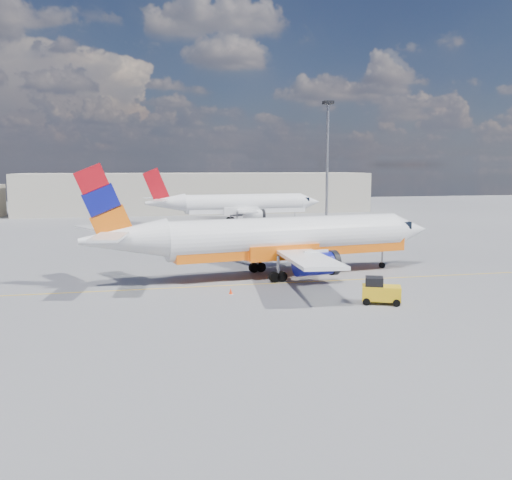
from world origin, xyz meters
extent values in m
plane|color=slate|center=(0.00, 0.00, 0.00)|extent=(240.00, 240.00, 0.00)
cube|color=yellow|center=(0.00, 3.00, 0.01)|extent=(70.00, 0.15, 0.01)
cube|color=#B5AE9B|center=(5.00, 75.00, 4.00)|extent=(70.00, 14.00, 8.00)
cylinder|color=white|center=(4.88, 6.09, 3.52)|extent=(21.79, 6.62, 3.33)
cone|color=white|center=(17.45, 8.06, 3.52)|extent=(4.38, 3.89, 3.33)
cone|color=white|center=(-9.14, 3.89, 3.87)|extent=(7.26, 4.18, 3.16)
cube|color=black|center=(16.10, 7.85, 4.06)|extent=(1.99, 2.48, 0.69)
cube|color=orange|center=(5.36, 6.16, 2.40)|extent=(21.70, 6.04, 1.17)
cube|color=white|center=(2.37, 12.63, 2.64)|extent=(7.46, 12.04, 0.79)
cube|color=white|center=(4.49, -0.91, 2.64)|extent=(4.16, 11.98, 0.79)
cylinder|color=navy|center=(4.68, 10.52, 1.71)|extent=(3.77, 2.38, 1.86)
cylinder|color=navy|center=(6.05, 1.81, 1.71)|extent=(3.77, 2.38, 1.86)
cylinder|color=black|center=(6.23, 10.76, 1.71)|extent=(0.80, 2.11, 2.06)
cylinder|color=black|center=(7.59, 2.05, 1.71)|extent=(0.80, 2.11, 2.06)
cube|color=orange|center=(-10.59, 3.66, 6.85)|extent=(4.59, 1.00, 6.11)
cube|color=white|center=(-11.08, 6.76, 4.50)|extent=(4.14, 5.34, 0.18)
cube|color=white|center=(-10.11, 0.57, 4.50)|extent=(2.90, 5.17, 0.18)
cylinder|color=gray|center=(14.55, 7.60, 1.22)|extent=(0.20, 0.20, 2.06)
cylinder|color=black|center=(14.55, 7.60, 0.27)|extent=(0.58, 0.32, 0.55)
cylinder|color=black|center=(2.58, 8.11, 0.44)|extent=(0.93, 0.50, 0.88)
cylinder|color=black|center=(3.31, 3.46, 0.44)|extent=(0.93, 0.50, 0.88)
cylinder|color=white|center=(10.20, 52.16, 3.29)|extent=(20.30, 4.76, 3.11)
cone|color=white|center=(22.04, 53.14, 3.29)|extent=(3.90, 3.40, 3.11)
cone|color=white|center=(-3.01, 51.06, 3.61)|extent=(6.62, 3.47, 2.95)
cube|color=black|center=(20.77, 53.03, 3.79)|extent=(1.72, 2.22, 0.64)
cube|color=white|center=(10.66, 52.20, 2.24)|extent=(20.25, 4.21, 1.10)
cube|color=white|center=(8.31, 58.42, 2.47)|extent=(6.29, 11.33, 0.73)
cube|color=white|center=(9.36, 45.67, 2.47)|extent=(4.65, 11.30, 0.73)
cylinder|color=white|center=(10.32, 56.30, 1.60)|extent=(3.42, 2.00, 1.74)
cylinder|color=white|center=(11.00, 48.10, 1.60)|extent=(3.42, 2.00, 1.74)
cylinder|color=black|center=(11.77, 56.42, 1.60)|extent=(0.61, 1.95, 1.92)
cylinder|color=black|center=(12.45, 48.22, 1.60)|extent=(0.61, 1.95, 1.92)
cube|color=#B10D17|center=(-4.37, 50.95, 6.40)|extent=(4.30, 0.63, 5.70)
cube|color=white|center=(-4.62, 53.87, 4.20)|extent=(3.62, 4.99, 0.16)
cube|color=white|center=(-4.13, 48.04, 4.20)|extent=(3.01, 4.91, 0.16)
cylinder|color=gray|center=(19.31, 52.91, 1.14)|extent=(0.18, 0.18, 1.92)
cylinder|color=black|center=(19.31, 52.91, 0.26)|extent=(0.53, 0.26, 0.51)
cylinder|color=black|center=(8.20, 54.19, 0.41)|extent=(0.85, 0.41, 0.82)
cylinder|color=black|center=(8.56, 49.82, 0.41)|extent=(0.85, 0.41, 0.82)
cylinder|color=black|center=(7.84, -4.26, 0.25)|extent=(0.55, 0.39, 0.51)
cylinder|color=black|center=(7.28, -5.57, 0.25)|extent=(0.55, 0.39, 0.51)
cylinder|color=black|center=(9.71, -5.06, 0.25)|extent=(0.55, 0.39, 0.51)
cylinder|color=black|center=(9.16, -6.37, 0.25)|extent=(0.55, 0.39, 0.51)
cube|color=yellow|center=(8.50, -5.32, 0.76)|extent=(2.99, 2.35, 1.02)
cube|color=black|center=(8.03, -5.12, 1.58)|extent=(1.60, 1.60, 0.61)
cube|color=white|center=(-1.33, -0.20, 0.02)|extent=(0.34, 0.34, 0.03)
cone|color=#FE360A|center=(-1.33, -0.20, 0.26)|extent=(0.29, 0.29, 0.45)
cylinder|color=gray|center=(19.68, 37.85, 9.14)|extent=(0.40, 0.40, 18.27)
cube|color=black|center=(19.68, 37.85, 18.55)|extent=(1.37, 1.37, 0.46)
camera|label=1|loc=(-8.55, -41.58, 9.68)|focal=40.00mm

